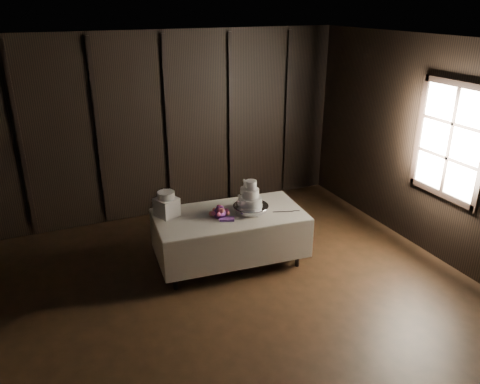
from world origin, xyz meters
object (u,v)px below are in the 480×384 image
at_px(wedding_cake, 250,197).
at_px(small_cake, 166,195).
at_px(display_table, 230,236).
at_px(cake_stand, 251,209).
at_px(box_pedestal, 167,207).
at_px(bouquet, 220,212).

distance_m(wedding_cake, small_cake, 1.10).
bearing_deg(display_table, small_cake, 165.21).
height_order(cake_stand, box_pedestal, box_pedestal).
height_order(wedding_cake, small_cake, wedding_cake).
relative_size(bouquet, box_pedestal, 1.57).
distance_m(bouquet, box_pedestal, 0.70).
distance_m(cake_stand, small_cake, 1.14).
relative_size(cake_stand, wedding_cake, 1.35).
bearing_deg(bouquet, cake_stand, -1.31).
xyz_separation_m(display_table, small_cake, (-0.78, 0.28, 0.64)).
relative_size(display_table, box_pedestal, 7.97).
bearing_deg(small_cake, box_pedestal, 0.00).
height_order(cake_stand, bouquet, bouquet).
relative_size(cake_stand, small_cake, 2.13).
bearing_deg(cake_stand, display_table, 169.50).
distance_m(display_table, box_pedestal, 0.95).
bearing_deg(box_pedestal, small_cake, 0.00).
xyz_separation_m(wedding_cake, bouquet, (-0.42, 0.03, -0.16)).
bearing_deg(small_cake, display_table, -19.70).
relative_size(display_table, bouquet, 5.08).
bearing_deg(wedding_cake, box_pedestal, 174.77).
height_order(wedding_cake, box_pedestal, wedding_cake).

